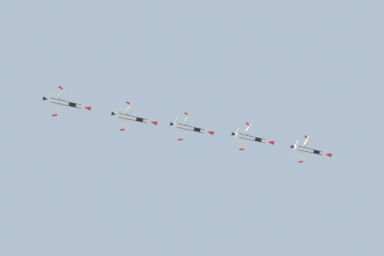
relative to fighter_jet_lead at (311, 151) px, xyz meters
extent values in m
cylinder|color=white|center=(-0.26, -0.10, 0.00)|extent=(11.86, 5.68, 1.70)
cube|color=#191E4C|center=(-0.16, -0.39, -0.35)|extent=(9.93, 4.69, 1.27)
cone|color=red|center=(6.46, 2.33, 0.00)|extent=(2.79, 2.29, 1.56)
cone|color=black|center=(-6.61, -2.39, 0.00)|extent=(1.97, 1.82, 1.36)
ellipsoid|color=#192333|center=(2.07, 1.20, 0.47)|extent=(3.54, 2.55, 1.55)
cube|color=black|center=(1.95, 0.13, -0.60)|extent=(2.54, 2.04, 1.36)
cube|color=white|center=(-2.52, 1.08, -1.82)|extent=(2.34, 3.48, 2.97)
cube|color=red|center=(-4.09, 2.16, -3.23)|extent=(1.66, 0.80, 0.55)
cube|color=white|center=(-1.20, -2.55, 1.69)|extent=(3.68, 3.58, 2.97)
cube|color=red|center=(-1.72, -4.39, 3.10)|extent=(1.50, 1.57, 0.55)
cube|color=white|center=(-5.44, -0.77, -1.03)|extent=(1.76, 1.80, 1.60)
cube|color=white|center=(-4.68, -2.89, 1.02)|extent=(2.42, 2.43, 1.60)
cube|color=red|center=(-5.19, -0.59, 1.34)|extent=(3.09, 2.67, 2.06)
cylinder|color=white|center=(-21.81, -8.21, -0.45)|extent=(11.86, 5.68, 1.70)
cube|color=#191E4C|center=(-21.72, -8.47, -0.82)|extent=(9.95, 4.74, 1.19)
cone|color=red|center=(-15.09, -5.77, -0.45)|extent=(2.79, 2.29, 1.56)
cone|color=black|center=(-28.16, -10.50, -0.45)|extent=(1.97, 1.82, 1.36)
ellipsoid|color=#192333|center=(-19.46, -6.95, 0.06)|extent=(3.53, 2.54, 1.54)
cube|color=black|center=(-19.62, -7.93, -1.10)|extent=(2.54, 2.05, 1.33)
cube|color=white|center=(-24.12, -6.88, -2.09)|extent=(2.37, 3.71, 2.69)
cube|color=red|center=(-25.74, -5.68, -3.35)|extent=(1.66, 0.81, 0.53)
cube|color=white|center=(-22.70, -10.80, 1.05)|extent=(3.85, 3.74, 2.69)
cube|color=red|center=(-23.18, -12.76, 2.31)|extent=(1.51, 1.58, 0.53)
cube|color=white|center=(-27.02, -8.79, -1.37)|extent=(1.77, 1.92, 1.45)
cube|color=white|center=(-26.20, -11.09, 0.47)|extent=(2.50, 2.52, 1.45)
cube|color=red|center=(-26.70, -8.81, 1.00)|extent=(3.03, 2.50, 2.20)
cylinder|color=white|center=(-43.44, -13.51, 0.52)|extent=(11.86, 5.68, 1.70)
cube|color=#191E4C|center=(-43.34, -13.78, 0.15)|extent=(9.95, 4.73, 1.20)
cone|color=red|center=(-36.71, -11.08, 0.52)|extent=(2.79, 2.29, 1.56)
cone|color=black|center=(-49.78, -15.81, 0.52)|extent=(1.97, 1.82, 1.36)
ellipsoid|color=#192333|center=(-41.09, -12.25, 1.02)|extent=(3.53, 2.54, 1.54)
cube|color=black|center=(-41.24, -13.24, -0.12)|extent=(2.54, 2.05, 1.34)
cube|color=white|center=(-45.74, -12.20, -1.14)|extent=(2.37, 3.68, 2.73)
cube|color=red|center=(-47.35, -11.02, -2.43)|extent=(1.66, 0.81, 0.53)
cube|color=white|center=(-44.33, -16.09, 2.05)|extent=(3.83, 3.72, 2.73)
cube|color=red|center=(-44.82, -18.03, 3.33)|extent=(1.51, 1.58, 0.53)
cube|color=white|center=(-48.64, -14.11, -0.41)|extent=(1.77, 1.90, 1.47)
cube|color=white|center=(-47.82, -16.38, 1.45)|extent=(2.49, 2.50, 1.47)
cube|color=red|center=(-48.33, -14.10, 1.95)|extent=(3.04, 2.53, 2.18)
cylinder|color=white|center=(-62.75, -21.00, -1.28)|extent=(11.86, 5.68, 1.70)
cube|color=#191E4C|center=(-62.66, -21.27, -1.65)|extent=(9.95, 4.74, 1.19)
cone|color=red|center=(-56.03, -18.57, -1.28)|extent=(2.79, 2.29, 1.56)
cone|color=black|center=(-69.10, -23.30, -1.28)|extent=(1.97, 1.82, 1.36)
ellipsoid|color=#192333|center=(-60.40, -19.75, -0.77)|extent=(3.53, 2.54, 1.54)
cube|color=black|center=(-60.56, -20.72, -1.92)|extent=(2.54, 2.05, 1.33)
cube|color=white|center=(-65.06, -19.67, -2.91)|extent=(2.37, 3.72, 2.67)
cube|color=red|center=(-66.68, -18.46, -4.16)|extent=(1.66, 0.81, 0.53)
cube|color=white|center=(-63.64, -23.60, 0.22)|extent=(3.86, 3.75, 2.67)
cube|color=red|center=(-64.12, -25.56, 1.48)|extent=(1.51, 1.58, 0.53)
cube|color=white|center=(-67.96, -21.59, -2.19)|extent=(1.77, 1.92, 1.45)
cube|color=white|center=(-67.13, -23.88, -0.36)|extent=(2.51, 2.52, 1.45)
cube|color=red|center=(-67.63, -21.61, 0.17)|extent=(3.03, 2.50, 2.20)
cylinder|color=white|center=(-84.36, -28.76, -1.06)|extent=(11.86, 5.68, 1.70)
cube|color=#191E4C|center=(-84.25, -29.05, -1.41)|extent=(9.94, 4.69, 1.26)
cone|color=red|center=(-77.63, -26.33, -1.06)|extent=(2.79, 2.29, 1.56)
cone|color=black|center=(-90.71, -31.06, -1.06)|extent=(1.97, 1.82, 1.36)
ellipsoid|color=#192333|center=(-82.02, -27.47, -0.58)|extent=(3.54, 2.55, 1.55)
cube|color=black|center=(-82.15, -28.53, -1.67)|extent=(2.54, 2.05, 1.36)
cube|color=white|center=(-86.62, -27.56, -2.85)|extent=(2.34, 3.52, 2.93)
cube|color=red|center=(-88.20, -26.46, -4.24)|extent=(1.66, 0.80, 0.55)
cube|color=white|center=(-85.29, -31.24, 0.60)|extent=(3.71, 3.61, 2.93)
cube|color=red|center=(-85.80, -33.10, 1.99)|extent=(1.50, 1.57, 0.55)
cube|color=white|center=(-89.54, -29.42, -2.07)|extent=(1.76, 1.82, 1.58)
cube|color=white|center=(-88.77, -31.57, -0.05)|extent=(2.44, 2.44, 1.58)
cube|color=red|center=(-89.28, -29.27, 0.30)|extent=(3.08, 2.64, 2.08)
camera|label=1|loc=(-35.50, -127.23, -129.38)|focal=45.63mm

